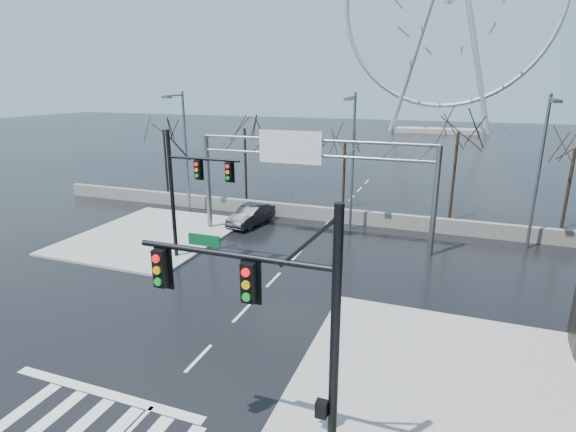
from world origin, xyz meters
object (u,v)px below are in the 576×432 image
at_px(signal_mast_near, 282,319).
at_px(car, 251,215).
at_px(sign_gantry, 306,167).
at_px(signal_mast_far, 187,184).
at_px(ferris_wheel, 449,7).

relative_size(signal_mast_near, car, 1.70).
relative_size(signal_mast_near, sign_gantry, 0.49).
bearing_deg(signal_mast_far, car, 87.37).
bearing_deg(signal_mast_far, sign_gantry, 47.53).
relative_size(ferris_wheel, car, 10.81).
bearing_deg(car, signal_mast_near, -54.18).
bearing_deg(signal_mast_near, signal_mast_far, 130.26).
height_order(signal_mast_far, car, signal_mast_far).
bearing_deg(ferris_wheel, signal_mast_far, -97.20).
bearing_deg(signal_mast_far, ferris_wheel, 82.80).
relative_size(signal_mast_far, ferris_wheel, 0.16).
xyz_separation_m(signal_mast_near, sign_gantry, (-5.52, 19.00, 0.31)).
distance_m(signal_mast_near, ferris_wheel, 101.29).
height_order(sign_gantry, ferris_wheel, ferris_wheel).
xyz_separation_m(signal_mast_far, ferris_wheel, (10.87, 86.04, 21.30)).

